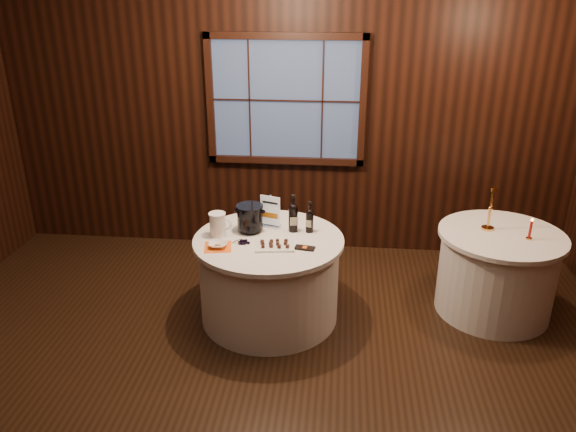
# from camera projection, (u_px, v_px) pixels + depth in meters

# --- Properties ---
(ground) EXTENTS (6.00, 6.00, 0.00)m
(ground) POSITION_uv_depth(u_px,v_px,m) (252.00, 390.00, 4.13)
(ground) COLOR black
(ground) RESTS_ON ground
(back_wall) EXTENTS (6.00, 0.10, 3.00)m
(back_wall) POSITION_uv_depth(u_px,v_px,m) (286.00, 110.00, 5.81)
(back_wall) COLOR black
(back_wall) RESTS_ON ground
(main_table) EXTENTS (1.28, 1.28, 0.77)m
(main_table) POSITION_uv_depth(u_px,v_px,m) (269.00, 278.00, 4.89)
(main_table) COLOR white
(main_table) RESTS_ON ground
(side_table) EXTENTS (1.08, 1.08, 0.77)m
(side_table) POSITION_uv_depth(u_px,v_px,m) (496.00, 272.00, 4.99)
(side_table) COLOR white
(side_table) RESTS_ON ground
(sign_stand) EXTENTS (0.18, 0.13, 0.30)m
(sign_stand) POSITION_uv_depth(u_px,v_px,m) (271.00, 216.00, 4.93)
(sign_stand) COLOR #B6B7BE
(sign_stand) RESTS_ON main_table
(port_bottle_left) EXTENTS (0.08, 0.09, 0.34)m
(port_bottle_left) POSITION_uv_depth(u_px,v_px,m) (293.00, 216.00, 4.83)
(port_bottle_left) COLOR black
(port_bottle_left) RESTS_ON main_table
(port_bottle_right) EXTENTS (0.07, 0.07, 0.28)m
(port_bottle_right) POSITION_uv_depth(u_px,v_px,m) (310.00, 219.00, 4.82)
(port_bottle_right) COLOR black
(port_bottle_right) RESTS_ON main_table
(ice_bucket) EXTENTS (0.24, 0.24, 0.24)m
(ice_bucket) POSITION_uv_depth(u_px,v_px,m) (250.00, 218.00, 4.83)
(ice_bucket) COLOR black
(ice_bucket) RESTS_ON main_table
(chocolate_plate) EXTENTS (0.35, 0.26, 0.05)m
(chocolate_plate) POSITION_uv_depth(u_px,v_px,m) (274.00, 245.00, 4.58)
(chocolate_plate) COLOR white
(chocolate_plate) RESTS_ON main_table
(chocolate_box) EXTENTS (0.17, 0.11, 0.01)m
(chocolate_box) POSITION_uv_depth(u_px,v_px,m) (305.00, 248.00, 4.56)
(chocolate_box) COLOR black
(chocolate_box) RESTS_ON main_table
(grape_bunch) EXTENTS (0.16, 0.06, 0.04)m
(grape_bunch) POSITION_uv_depth(u_px,v_px,m) (244.00, 242.00, 4.64)
(grape_bunch) COLOR black
(grape_bunch) RESTS_ON main_table
(glass_pitcher) EXTENTS (0.19, 0.15, 0.21)m
(glass_pitcher) POSITION_uv_depth(u_px,v_px,m) (218.00, 224.00, 4.75)
(glass_pitcher) COLOR white
(glass_pitcher) RESTS_ON main_table
(orange_napkin) EXTENTS (0.25, 0.25, 0.00)m
(orange_napkin) POSITION_uv_depth(u_px,v_px,m) (218.00, 247.00, 4.59)
(orange_napkin) COLOR orange
(orange_napkin) RESTS_ON main_table
(cracker_bowl) EXTENTS (0.15, 0.15, 0.04)m
(cracker_bowl) POSITION_uv_depth(u_px,v_px,m) (218.00, 245.00, 4.58)
(cracker_bowl) COLOR white
(cracker_bowl) RESTS_ON orange_napkin
(brass_candlestick) EXTENTS (0.11, 0.11, 0.39)m
(brass_candlestick) POSITION_uv_depth(u_px,v_px,m) (490.00, 215.00, 4.87)
(brass_candlestick) COLOR gold
(brass_candlestick) RESTS_ON side_table
(red_candle) EXTENTS (0.05, 0.05, 0.19)m
(red_candle) POSITION_uv_depth(u_px,v_px,m) (530.00, 231.00, 4.70)
(red_candle) COLOR gold
(red_candle) RESTS_ON side_table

